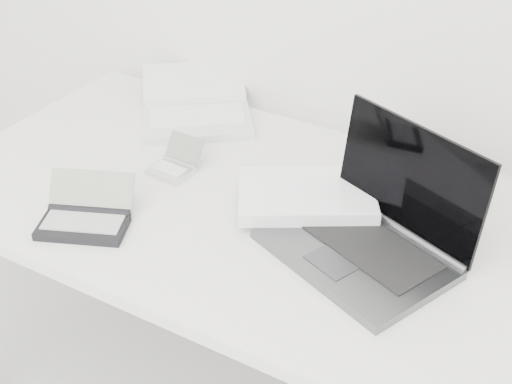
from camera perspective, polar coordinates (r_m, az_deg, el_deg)
The scene contains 5 objects.
desk at distance 1.60m, azimuth 1.65°, elevation -2.80°, with size 1.60×0.80×0.73m.
laptop_large at distance 1.49m, azimuth 7.05°, elevation -1.95°, with size 0.57×0.45×0.25m.
netbook_open_white at distance 1.95m, azimuth -4.80°, elevation 6.58°, with size 0.45×0.47×0.07m.
pda_silver at distance 1.71m, azimuth -6.53°, elevation 2.16°, with size 0.10×0.12×0.07m.
palmtop_charcoal at distance 1.56m, azimuth -13.49°, elevation -1.98°, with size 0.23×0.22×0.09m.
Camera 1 is at (0.61, 0.41, 1.63)m, focal length 50.00 mm.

